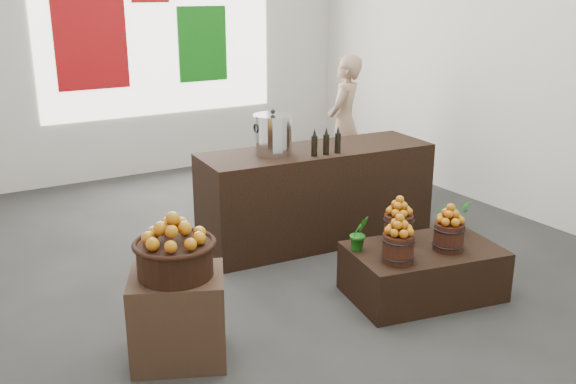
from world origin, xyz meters
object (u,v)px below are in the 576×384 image
stock_pot_left (273,136)px  shopper (344,123)px  display_table (423,271)px  counter (316,195)px  wicker_basket (175,259)px  crate (178,317)px

stock_pot_left → shopper: shopper is taller
display_table → counter: size_ratio=0.52×
display_table → stock_pot_left: size_ratio=3.39×
counter → shopper: size_ratio=1.38×
counter → shopper: bearing=50.2°
display_table → shopper: shopper is taller
wicker_basket → counter: 2.42m
display_table → stock_pot_left: stock_pot_left is taller
wicker_basket → shopper: size_ratio=0.30×
crate → wicker_basket: wicker_basket is taller
crate → wicker_basket: 0.42m
shopper → stock_pot_left: bearing=1.0°
crate → counter: bearing=34.0°
wicker_basket → stock_pot_left: 2.10m
counter → shopper: (1.28, 1.31, 0.36)m
wicker_basket → stock_pot_left: (1.53, 1.38, 0.39)m
crate → counter: size_ratio=0.27×
display_table → stock_pot_left: bearing=120.5°
counter → stock_pot_left: size_ratio=6.47×
display_table → shopper: (1.20, 2.79, 0.62)m
stock_pot_left → counter: bearing=-4.4°
wicker_basket → display_table: bearing=-3.7°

